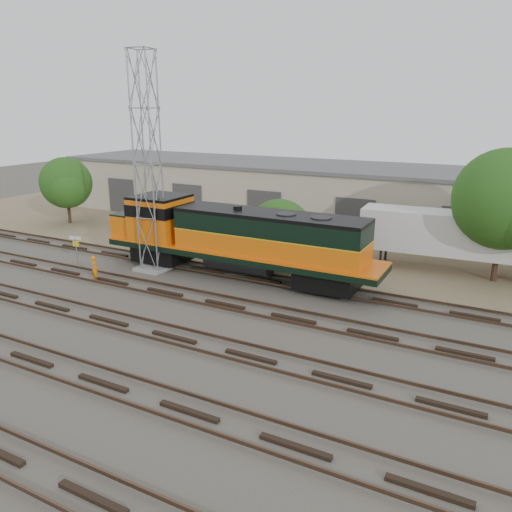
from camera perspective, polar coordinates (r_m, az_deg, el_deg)
The scene contains 12 objects.
ground at distance 25.74m, azimuth -5.31°, elevation -6.79°, with size 140.00×140.00×0.00m, color #47423A.
dirt_strip at distance 38.46m, azimuth 6.90°, elevation 1.13°, with size 80.00×16.00×0.02m, color #726047.
tracks at distance 23.49m, azimuth -9.34°, elevation -9.13°, with size 80.00×20.40×0.28m.
warehouse at distance 45.26m, azimuth 10.73°, elevation 6.72°, with size 58.40×10.40×5.30m.
locomotive at distance 30.79m, azimuth -2.59°, elevation 2.14°, with size 18.31×3.21×4.40m.
signal_tower at distance 32.05m, azimuth -12.23°, elevation 9.79°, with size 1.99×1.99×13.50m.
sign_post at distance 34.71m, azimuth -19.88°, elevation 1.14°, with size 0.89×0.18×2.18m.
worker at distance 31.91m, azimuth -17.94°, elevation -1.36°, with size 0.58×0.38×1.59m, color orange.
semi_trailer at distance 33.90m, azimuth 23.13°, elevation 2.04°, with size 12.74×3.22×3.88m.
tree_west at distance 48.19m, azimuth -20.85°, elevation 7.64°, with size 4.81×4.58×5.99m.
tree_mid at distance 33.71m, azimuth 2.88°, elevation 2.36°, with size 4.83×4.60×4.60m.
tree_east at distance 32.49m, azimuth 27.03°, elevation 5.42°, with size 6.25×5.95×8.03m.
Camera 1 is at (13.05, -19.72, 10.18)m, focal length 35.00 mm.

